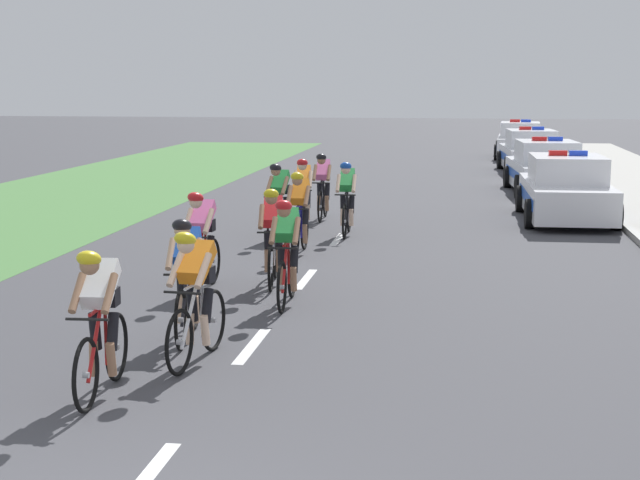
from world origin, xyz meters
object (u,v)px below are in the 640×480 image
object	(u,v)px
police_car_third	(530,153)
cyclist_ninth	(347,197)
cyclist_fourth	(287,250)
police_car_second	(546,169)
cyclist_lead	(100,319)
cyclist_sixth	(273,235)
police_car_nearest	(566,191)
cyclist_tenth	(323,185)
cyclist_eighth	(279,200)
cyclist_third	(187,276)
cyclist_eleventh	(303,193)
cyclist_second	(196,294)
cyclist_seventh	(300,211)
police_car_furthest	(520,142)
cyclist_fifth	(202,239)

from	to	relation	value
police_car_third	cyclist_ninth	bearing A→B (deg)	-107.30
cyclist_fourth	police_car_second	xyz separation A→B (m)	(4.74, 14.86, -0.11)
cyclist_lead	cyclist_sixth	xyz separation A→B (m)	(0.65, 5.54, 0.00)
cyclist_ninth	police_car_nearest	size ratio (longest dim) A/B	0.39
cyclist_tenth	cyclist_eighth	bearing A→B (deg)	-99.53
cyclist_third	police_car_second	bearing A→B (deg)	71.60
cyclist_eleventh	police_car_third	bearing A→B (deg)	68.32
cyclist_tenth	cyclist_second	bearing A→B (deg)	-88.83
cyclist_eighth	cyclist_lead	bearing A→B (deg)	-89.52
cyclist_eleventh	police_car_second	size ratio (longest dim) A/B	0.38
cyclist_third	cyclist_seventh	bearing A→B (deg)	86.56
cyclist_sixth	police_car_third	xyz separation A→B (m)	(5.20, 19.96, -0.11)
cyclist_eighth	police_car_third	xyz separation A→B (m)	(5.93, 15.50, -0.11)
cyclist_second	police_car_third	world-z (taller)	police_car_third
police_car_second	cyclist_tenth	bearing A→B (deg)	-131.09
cyclist_second	cyclist_third	bearing A→B (deg)	111.47
cyclist_fourth	cyclist_eleventh	world-z (taller)	same
cyclist_ninth	cyclist_eleventh	world-z (taller)	same
police_car_second	cyclist_fourth	bearing A→B (deg)	-107.67
police_car_nearest	police_car_furthest	xyz separation A→B (m)	(-0.00, 18.57, 0.00)
cyclist_lead	cyclist_fifth	bearing A→B (deg)	93.53
cyclist_third	cyclist_eleventh	xyz separation A→B (m)	(-0.06, 9.05, 0.00)
police_car_furthest	cyclist_seventh	bearing A→B (deg)	-102.43
cyclist_lead	cyclist_ninth	bearing A→B (deg)	83.51
cyclist_fifth	police_car_furthest	bearing A→B (deg)	77.20
cyclist_third	cyclist_eleventh	bearing A→B (deg)	90.36
police_car_nearest	cyclist_seventh	bearing A→B (deg)	-135.32
police_car_nearest	police_car_furthest	world-z (taller)	same
cyclist_third	cyclist_tenth	xyz separation A→B (m)	(0.14, 10.58, 0.00)
cyclist_eighth	cyclist_tenth	distance (m)	2.84
cyclist_eighth	police_car_furthest	size ratio (longest dim) A/B	0.38
cyclist_eighth	police_car_furthest	distance (m)	22.82
police_car_furthest	cyclist_fourth	bearing A→B (deg)	-99.65
cyclist_tenth	police_car_third	bearing A→B (deg)	66.72
police_car_nearest	police_car_third	xyz separation A→B (m)	(0.00, 12.04, 0.00)
cyclist_tenth	cyclist_eleventh	size ratio (longest dim) A/B	1.00
cyclist_second	cyclist_eighth	distance (m)	8.75
cyclist_eighth	cyclist_ninth	size ratio (longest dim) A/B	1.00
cyclist_sixth	police_car_third	world-z (taller)	police_car_third
cyclist_lead	police_car_second	world-z (taller)	police_car_second
police_car_nearest	cyclist_sixth	bearing A→B (deg)	-123.26
cyclist_second	cyclist_eleventh	xyz separation A→B (m)	(-0.43, 10.00, 0.00)
police_car_nearest	cyclist_ninth	bearing A→B (deg)	-148.14
cyclist_fourth	cyclist_second	bearing A→B (deg)	-99.54
cyclist_sixth	cyclist_eighth	xyz separation A→B (m)	(-0.74, 4.45, 0.00)
cyclist_eleventh	cyclist_second	bearing A→B (deg)	-87.53
cyclist_fourth	police_car_furthest	size ratio (longest dim) A/B	0.38
cyclist_fourth	police_car_second	bearing A→B (deg)	72.33
cyclist_sixth	police_car_furthest	world-z (taller)	police_car_furthest
cyclist_sixth	cyclist_seventh	bearing A→B (deg)	90.86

